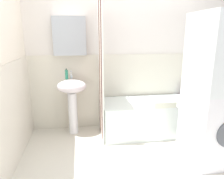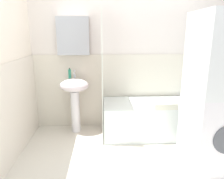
{
  "view_description": "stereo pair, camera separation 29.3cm",
  "coord_description": "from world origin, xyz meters",
  "px_view_note": "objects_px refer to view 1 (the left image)",
  "views": [
    {
      "loc": [
        -0.76,
        -2.11,
        1.52
      ],
      "look_at": [
        -0.33,
        0.69,
        0.77
      ],
      "focal_mm": 34.12,
      "sensor_mm": 36.0,
      "label": 1
    },
    {
      "loc": [
        -0.47,
        -2.14,
        1.52
      ],
      "look_at": [
        -0.33,
        0.69,
        0.77
      ],
      "focal_mm": 34.12,
      "sensor_mm": 36.0,
      "label": 2
    }
  ],
  "objects_px": {
    "soap_dispenser": "(67,74)",
    "body_wash_bottle": "(182,90)",
    "towel_folded": "(162,103)",
    "sink": "(72,95)",
    "bathtub": "(152,116)",
    "shampoo_bottle": "(188,89)",
    "washer_dryer_stack": "(216,91)"
  },
  "relations": [
    {
      "from": "shampoo_bottle",
      "to": "towel_folded",
      "type": "relative_size",
      "value": 0.71
    },
    {
      "from": "bathtub",
      "to": "towel_folded",
      "type": "bearing_deg",
      "value": -74.84
    },
    {
      "from": "shampoo_bottle",
      "to": "body_wash_bottle",
      "type": "relative_size",
      "value": 1.21
    },
    {
      "from": "body_wash_bottle",
      "to": "washer_dryer_stack",
      "type": "distance_m",
      "value": 1.13
    },
    {
      "from": "towel_folded",
      "to": "washer_dryer_stack",
      "type": "bearing_deg",
      "value": -56.9
    },
    {
      "from": "shampoo_bottle",
      "to": "soap_dispenser",
      "type": "bearing_deg",
      "value": -178.79
    },
    {
      "from": "sink",
      "to": "soap_dispenser",
      "type": "xyz_separation_m",
      "value": [
        -0.07,
        0.06,
        0.3
      ]
    },
    {
      "from": "bathtub",
      "to": "body_wash_bottle",
      "type": "xyz_separation_m",
      "value": [
        0.6,
        0.26,
        0.34
      ]
    },
    {
      "from": "bathtub",
      "to": "shampoo_bottle",
      "type": "distance_m",
      "value": 0.82
    },
    {
      "from": "bathtub",
      "to": "washer_dryer_stack",
      "type": "xyz_separation_m",
      "value": [
        0.46,
        -0.83,
        0.62
      ]
    },
    {
      "from": "bathtub",
      "to": "body_wash_bottle",
      "type": "bearing_deg",
      "value": 23.72
    },
    {
      "from": "soap_dispenser",
      "to": "sink",
      "type": "bearing_deg",
      "value": -39.87
    },
    {
      "from": "shampoo_bottle",
      "to": "towel_folded",
      "type": "bearing_deg",
      "value": -143.95
    },
    {
      "from": "shampoo_bottle",
      "to": "towel_folded",
      "type": "distance_m",
      "value": 0.79
    },
    {
      "from": "washer_dryer_stack",
      "to": "soap_dispenser",
      "type": "bearing_deg",
      "value": 149.69
    },
    {
      "from": "sink",
      "to": "towel_folded",
      "type": "xyz_separation_m",
      "value": [
        1.29,
        -0.36,
        -0.07
      ]
    },
    {
      "from": "sink",
      "to": "shampoo_bottle",
      "type": "xyz_separation_m",
      "value": [
        1.93,
        0.1,
        -0.01
      ]
    },
    {
      "from": "soap_dispenser",
      "to": "towel_folded",
      "type": "height_order",
      "value": "soap_dispenser"
    },
    {
      "from": "body_wash_bottle",
      "to": "bathtub",
      "type": "bearing_deg",
      "value": -156.28
    },
    {
      "from": "body_wash_bottle",
      "to": "washer_dryer_stack",
      "type": "xyz_separation_m",
      "value": [
        -0.14,
        -1.09,
        0.28
      ]
    },
    {
      "from": "shampoo_bottle",
      "to": "sink",
      "type": "bearing_deg",
      "value": -177.06
    },
    {
      "from": "towel_folded",
      "to": "soap_dispenser",
      "type": "bearing_deg",
      "value": 162.89
    },
    {
      "from": "soap_dispenser",
      "to": "shampoo_bottle",
      "type": "distance_m",
      "value": 2.02
    },
    {
      "from": "body_wash_bottle",
      "to": "washer_dryer_stack",
      "type": "relative_size",
      "value": 0.11
    },
    {
      "from": "sink",
      "to": "bathtub",
      "type": "distance_m",
      "value": 1.3
    },
    {
      "from": "soap_dispenser",
      "to": "body_wash_bottle",
      "type": "bearing_deg",
      "value": 1.79
    },
    {
      "from": "soap_dispenser",
      "to": "shampoo_bottle",
      "type": "bearing_deg",
      "value": 1.21
    },
    {
      "from": "sink",
      "to": "bathtub",
      "type": "bearing_deg",
      "value": -6.75
    },
    {
      "from": "soap_dispenser",
      "to": "body_wash_bottle",
      "type": "xyz_separation_m",
      "value": [
        1.9,
        0.06,
        -0.33
      ]
    },
    {
      "from": "body_wash_bottle",
      "to": "towel_folded",
      "type": "relative_size",
      "value": 0.59
    },
    {
      "from": "body_wash_bottle",
      "to": "washer_dryer_stack",
      "type": "bearing_deg",
      "value": -97.41
    },
    {
      "from": "body_wash_bottle",
      "to": "soap_dispenser",
      "type": "bearing_deg",
      "value": -178.21
    }
  ]
}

